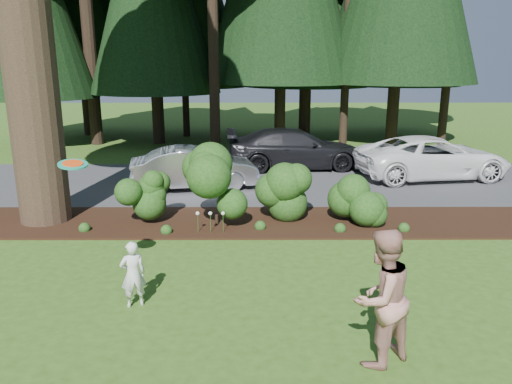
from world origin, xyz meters
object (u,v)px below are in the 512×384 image
at_px(car_white_suv, 433,157).
at_px(frisbee, 73,164).
at_px(adult, 381,298).
at_px(car_dark_suv, 295,149).
at_px(child, 133,274).
at_px(car_silver_wagon, 195,168).

distance_m(car_white_suv, frisbee, 12.96).
bearing_deg(adult, car_dark_suv, -123.69).
bearing_deg(adult, child, -58.00).
height_order(car_dark_suv, frisbee, frisbee).
relative_size(car_silver_wagon, child, 3.49).
bearing_deg(car_silver_wagon, car_white_suv, -91.26).
distance_m(car_silver_wagon, child, 7.85).
relative_size(car_silver_wagon, adult, 2.10).
xyz_separation_m(car_white_suv, adult, (-4.48, -10.90, 0.20)).
bearing_deg(adult, car_white_suv, -146.77).
height_order(car_dark_suv, child, car_dark_suv).
distance_m(adult, frisbee, 5.13).
height_order(car_white_suv, car_dark_suv, car_dark_suv).
bearing_deg(car_dark_suv, frisbee, 152.90).
distance_m(car_white_suv, car_dark_suv, 4.92).
distance_m(car_dark_suv, adult, 12.55).
distance_m(car_silver_wagon, adult, 10.13).
relative_size(car_white_suv, car_dark_suv, 1.01).
distance_m(car_white_suv, adult, 11.79).
relative_size(car_white_suv, frisbee, 11.00).
distance_m(car_silver_wagon, car_dark_suv, 4.60).
distance_m(child, adult, 4.06).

